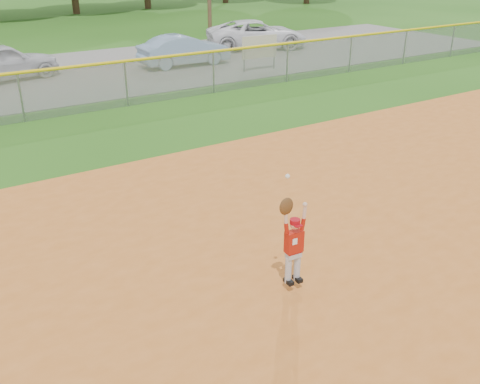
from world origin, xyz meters
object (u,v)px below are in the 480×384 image
at_px(car_blue, 184,50).
at_px(ballplayer, 293,241).
at_px(car_white_a, 2,62).
at_px(car_white_b, 257,34).
at_px(sponsor_sign, 260,48).

bearing_deg(car_blue, ballplayer, 158.78).
distance_m(car_white_a, ballplayer, 17.59).
bearing_deg(car_blue, car_white_a, 81.54).
xyz_separation_m(car_white_a, car_white_b, (12.67, 0.74, -0.01)).
relative_size(car_white_b, ballplayer, 2.84).
height_order(car_white_b, sponsor_sign, sponsor_sign).
bearing_deg(ballplayer, car_white_a, 92.86).
xyz_separation_m(car_white_a, ballplayer, (0.88, -17.57, 0.12)).
distance_m(sponsor_sign, ballplayer, 16.24).
relative_size(car_white_a, sponsor_sign, 2.56).
bearing_deg(ballplayer, sponsor_sign, 57.30).
bearing_deg(car_white_a, sponsor_sign, -125.11).
distance_m(car_white_a, car_blue, 7.53).
xyz_separation_m(car_white_a, car_blue, (7.44, -1.19, -0.07)).
bearing_deg(car_white_a, car_blue, -112.14).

